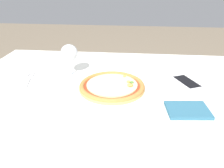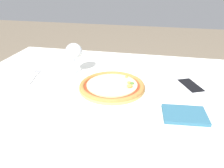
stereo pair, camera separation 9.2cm
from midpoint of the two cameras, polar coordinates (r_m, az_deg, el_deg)
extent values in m
cube|color=brown|center=(0.93, 0.96, -3.39)|extent=(1.23, 0.94, 0.04)
cube|color=silver|center=(0.92, 0.97, -2.26)|extent=(1.33, 1.04, 0.01)
cylinder|color=brown|center=(1.63, -15.76, -5.49)|extent=(0.06, 0.06, 0.71)
cylinder|color=brown|center=(1.52, 25.33, -9.77)|extent=(0.06, 0.06, 0.71)
cylinder|color=white|center=(0.93, 2.83, -1.45)|extent=(0.30, 0.30, 0.01)
cylinder|color=tan|center=(0.93, 2.84, -0.85)|extent=(0.28, 0.28, 0.01)
torus|color=#B27538|center=(0.92, 2.85, -0.52)|extent=(0.28, 0.28, 0.02)
cylinder|color=#BC381E|center=(0.92, 2.85, -0.43)|extent=(0.23, 0.23, 0.00)
cylinder|color=beige|center=(0.92, 2.86, -0.21)|extent=(0.21, 0.21, 0.00)
ellipsoid|color=#BC9342|center=(0.93, 7.30, 0.35)|extent=(0.02, 0.02, 0.01)
ellipsoid|color=#4C7A33|center=(0.93, 8.12, 0.15)|extent=(0.02, 0.02, 0.01)
ellipsoid|color=#BC9342|center=(0.90, 7.56, -0.56)|extent=(0.02, 0.02, 0.01)
ellipsoid|color=#BC9342|center=(0.99, 6.46, 1.88)|extent=(0.01, 0.01, 0.01)
cube|color=silver|center=(1.08, -17.87, 1.15)|extent=(0.04, 0.11, 0.00)
cube|color=silver|center=(1.13, -17.11, 2.49)|extent=(0.03, 0.02, 0.00)
cube|color=silver|center=(1.16, -17.35, 3.07)|extent=(0.01, 0.04, 0.00)
cube|color=silver|center=(1.16, -16.96, 3.08)|extent=(0.01, 0.04, 0.00)
cube|color=silver|center=(1.16, -16.58, 3.09)|extent=(0.01, 0.04, 0.00)
cube|color=silver|center=(1.15, -16.20, 3.10)|extent=(0.01, 0.04, 0.00)
cylinder|color=silver|center=(1.10, -7.13, 2.75)|extent=(0.06, 0.06, 0.00)
cylinder|color=silver|center=(1.08, -7.25, 4.71)|extent=(0.01, 0.01, 0.08)
sphere|color=silver|center=(1.06, -7.48, 8.36)|extent=(0.08, 0.08, 0.08)
cube|color=white|center=(1.03, 22.24, -0.61)|extent=(0.12, 0.16, 0.01)
cube|color=black|center=(1.03, 22.29, -0.33)|extent=(0.11, 0.14, 0.00)
cube|color=#2D607A|center=(0.82, 21.55, -7.56)|extent=(0.16, 0.12, 0.01)
camera|label=1|loc=(0.05, -87.14, 1.43)|focal=35.00mm
camera|label=2|loc=(0.05, 92.86, -1.43)|focal=35.00mm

